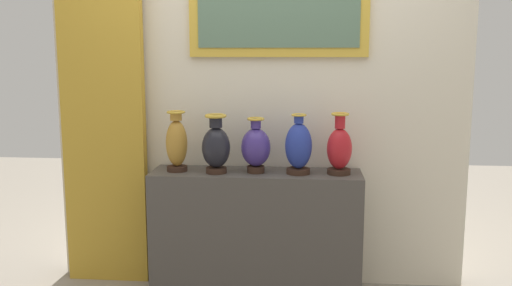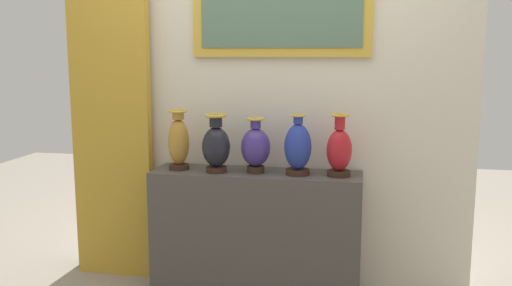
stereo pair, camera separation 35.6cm
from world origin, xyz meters
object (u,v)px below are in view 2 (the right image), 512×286
(vase_ochre, at_px, (179,142))
(vase_onyx, at_px, (216,146))
(vase_cobalt, at_px, (298,148))
(vase_indigo, at_px, (255,147))
(vase_crimson, at_px, (339,150))

(vase_ochre, distance_m, vase_onyx, 0.26)
(vase_onyx, xyz_separation_m, vase_cobalt, (0.52, 0.02, -0.00))
(vase_indigo, distance_m, vase_cobalt, 0.27)
(vase_crimson, bearing_deg, vase_onyx, -177.33)
(vase_ochre, distance_m, vase_indigo, 0.51)
(vase_onyx, xyz_separation_m, vase_indigo, (0.25, 0.03, -0.01))
(vase_cobalt, bearing_deg, vase_onyx, -177.30)
(vase_indigo, bearing_deg, vase_crimson, 0.18)
(vase_ochre, height_order, vase_crimson, vase_ochre)
(vase_ochre, distance_m, vase_cobalt, 0.78)
(vase_onyx, relative_size, vase_indigo, 1.06)
(vase_ochre, height_order, vase_indigo, vase_ochre)
(vase_onyx, relative_size, vase_cobalt, 0.99)
(vase_cobalt, bearing_deg, vase_crimson, 2.61)
(vase_indigo, height_order, vase_crimson, vase_crimson)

